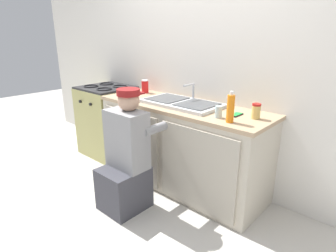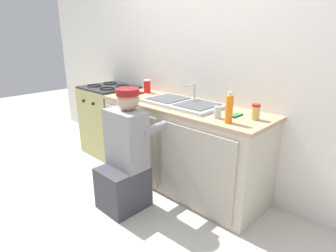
# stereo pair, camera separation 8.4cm
# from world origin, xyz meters

# --- Properties ---
(ground_plane) EXTENTS (12.00, 12.00, 0.00)m
(ground_plane) POSITION_xyz_m (0.00, 0.00, 0.00)
(ground_plane) COLOR beige
(back_wall) EXTENTS (6.00, 0.10, 2.50)m
(back_wall) POSITION_xyz_m (0.00, 0.65, 1.25)
(back_wall) COLOR silver
(back_wall) RESTS_ON ground_plane
(counter_cabinet) EXTENTS (1.80, 0.62, 0.84)m
(counter_cabinet) POSITION_xyz_m (0.00, 0.29, 0.42)
(counter_cabinet) COLOR beige
(counter_cabinet) RESTS_ON ground_plane
(countertop) EXTENTS (1.84, 0.62, 0.03)m
(countertop) POSITION_xyz_m (0.00, 0.30, 0.86)
(countertop) COLOR tan
(countertop) RESTS_ON counter_cabinet
(sink_double_basin) EXTENTS (0.80, 0.44, 0.19)m
(sink_double_basin) POSITION_xyz_m (0.00, 0.30, 0.90)
(sink_double_basin) COLOR silver
(sink_double_basin) RESTS_ON countertop
(stove_range) EXTENTS (0.63, 0.62, 0.91)m
(stove_range) POSITION_xyz_m (-1.25, 0.30, 0.45)
(stove_range) COLOR tan
(stove_range) RESTS_ON ground_plane
(plumber_person) EXTENTS (0.42, 0.61, 1.10)m
(plumber_person) POSITION_xyz_m (-0.10, -0.35, 0.46)
(plumber_person) COLOR #3F3F47
(plumber_person) RESTS_ON ground_plane
(condiment_jar) EXTENTS (0.07, 0.07, 0.13)m
(condiment_jar) POSITION_xyz_m (0.76, 0.34, 0.94)
(condiment_jar) COLOR #DBB760
(condiment_jar) RESTS_ON countertop
(soap_bottle_orange) EXTENTS (0.06, 0.06, 0.25)m
(soap_bottle_orange) POSITION_xyz_m (0.65, 0.11, 0.99)
(soap_bottle_orange) COLOR orange
(soap_bottle_orange) RESTS_ON countertop
(coffee_mug) EXTENTS (0.13, 0.08, 0.09)m
(coffee_mug) POSITION_xyz_m (-0.64, 0.20, 0.92)
(coffee_mug) COLOR #335699
(coffee_mug) RESTS_ON countertop
(water_glass) EXTENTS (0.06, 0.06, 0.10)m
(water_glass) POSITION_xyz_m (0.52, 0.16, 0.93)
(water_glass) COLOR #ADC6CC
(water_glass) RESTS_ON countertop
(soda_cup_red) EXTENTS (0.08, 0.08, 0.15)m
(soda_cup_red) POSITION_xyz_m (-0.69, 0.46, 0.95)
(soda_cup_red) COLOR red
(soda_cup_red) RESTS_ON countertop
(cell_phone) EXTENTS (0.07, 0.14, 0.01)m
(cell_phone) POSITION_xyz_m (0.59, 0.32, 0.88)
(cell_phone) COLOR black
(cell_phone) RESTS_ON countertop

